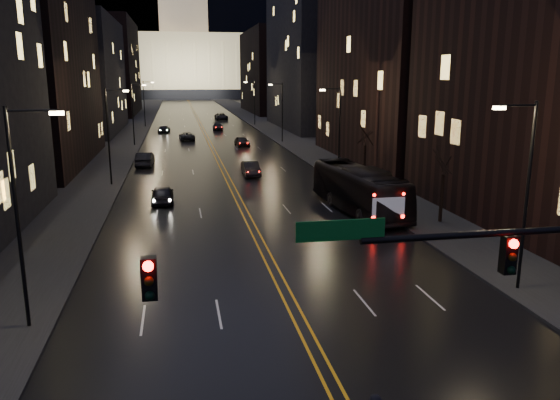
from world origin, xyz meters
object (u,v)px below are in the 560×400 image
oncoming_car_a (162,194)px  receding_car_a (251,169)px  bus (359,189)px  oncoming_car_b (145,159)px

oncoming_car_a → receding_car_a: (8.64, 10.92, -0.00)m
oncoming_car_a → receding_car_a: bearing=-129.0°
bus → receding_car_a: 17.52m
bus → oncoming_car_b: (-17.00, 24.57, -0.89)m
oncoming_car_b → oncoming_car_a: bearing=99.8°
oncoming_car_b → receding_car_a: oncoming_car_b is taller
bus → receding_car_a: bearing=104.4°
bus → oncoming_car_a: bearing=153.7°
bus → receding_car_a: (-6.00, 16.44, -0.97)m
bus → oncoming_car_a: (-14.64, 5.52, -0.97)m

